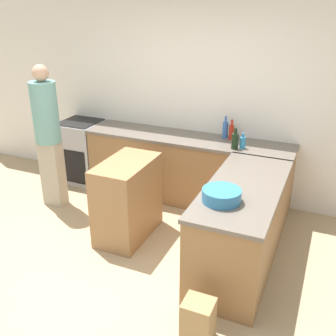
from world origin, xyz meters
The scene contains 13 objects.
ground_plane centered at (0.00, 0.00, 0.00)m, with size 14.00×14.00×0.00m, color tan.
wall_back centered at (0.00, 2.09, 1.35)m, with size 8.00×0.06×2.70m.
counter_back centered at (0.00, 1.77, 0.45)m, with size 2.73×0.61×0.89m.
counter_peninsula centered at (1.02, 0.66, 0.45)m, with size 0.69×1.68×0.89m.
range_oven centered at (-1.66, 1.77, 0.45)m, with size 0.58×0.59×0.90m.
island_table centered at (-0.29, 0.68, 0.45)m, with size 0.48×0.84×0.91m.
mixing_bowl centered at (0.90, 0.26, 0.95)m, with size 0.34×0.34×0.11m.
dish_soap_bottle centered at (0.75, 1.65, 0.96)m, with size 0.07×0.07×0.19m.
water_bottle_blue centered at (0.45, 1.94, 1.00)m, with size 0.07×0.07×0.28m.
hot_sauce_bottle centered at (0.54, 1.92, 0.99)m, with size 0.06×0.06×0.26m.
wine_bottle_dark centered at (0.67, 1.60, 0.99)m, with size 0.08×0.08×0.26m.
person_by_range centered at (-1.54, 0.95, 1.00)m, with size 0.32×0.32×1.83m.
paper_bag centered at (0.96, -0.45, 0.19)m, with size 0.24×0.22×0.37m.
Camera 1 is at (1.69, -2.72, 2.52)m, focal length 42.00 mm.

